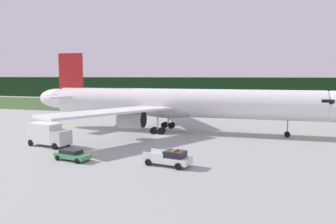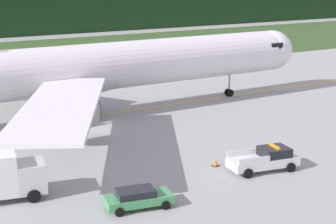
{
  "view_description": "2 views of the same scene",
  "coord_description": "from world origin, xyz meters",
  "px_view_note": "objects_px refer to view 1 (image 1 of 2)",
  "views": [
    {
      "loc": [
        17.3,
        -52.1,
        10.09
      ],
      "look_at": [
        -0.19,
        5.24,
        3.49
      ],
      "focal_mm": 35.4,
      "sensor_mm": 36.0,
      "label": 1
    },
    {
      "loc": [
        -20.52,
        -47.9,
        15.01
      ],
      "look_at": [
        3.56,
        -8.08,
        3.09
      ],
      "focal_mm": 58.7,
      "sensor_mm": 36.0,
      "label": 2
    }
  ],
  "objects_px": {
    "airliner": "(177,104)",
    "staff_car": "(72,155)",
    "catering_truck": "(48,134)",
    "ops_pickup_truck": "(169,158)",
    "apron_cone": "(154,156)"
  },
  "relations": [
    {
      "from": "airliner",
      "to": "staff_car",
      "type": "distance_m",
      "value": 24.55
    },
    {
      "from": "catering_truck",
      "to": "airliner",
      "type": "bearing_deg",
      "value": 50.24
    },
    {
      "from": "catering_truck",
      "to": "apron_cone",
      "type": "relative_size",
      "value": 11.53
    },
    {
      "from": "airliner",
      "to": "apron_cone",
      "type": "distance_m",
      "value": 20.18
    },
    {
      "from": "airliner",
      "to": "staff_car",
      "type": "height_order",
      "value": "airliner"
    },
    {
      "from": "ops_pickup_truck",
      "to": "catering_truck",
      "type": "relative_size",
      "value": 0.84
    },
    {
      "from": "ops_pickup_truck",
      "to": "staff_car",
      "type": "relative_size",
      "value": 1.23
    },
    {
      "from": "ops_pickup_truck",
      "to": "staff_car",
      "type": "bearing_deg",
      "value": -174.95
    },
    {
      "from": "staff_car",
      "to": "airliner",
      "type": "bearing_deg",
      "value": 74.28
    },
    {
      "from": "airliner",
      "to": "ops_pickup_truck",
      "type": "distance_m",
      "value": 23.2
    },
    {
      "from": "staff_car",
      "to": "apron_cone",
      "type": "relative_size",
      "value": 7.86
    },
    {
      "from": "airliner",
      "to": "catering_truck",
      "type": "bearing_deg",
      "value": -129.76
    },
    {
      "from": "ops_pickup_truck",
      "to": "apron_cone",
      "type": "bearing_deg",
      "value": 134.79
    },
    {
      "from": "airliner",
      "to": "staff_car",
      "type": "relative_size",
      "value": 12.12
    },
    {
      "from": "staff_car",
      "to": "ops_pickup_truck",
      "type": "bearing_deg",
      "value": 5.05
    }
  ]
}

